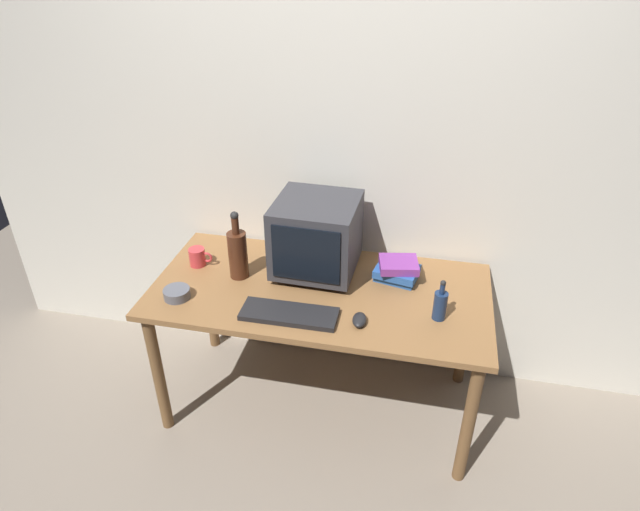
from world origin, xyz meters
name	(u,v)px	position (x,y,z in m)	size (l,w,h in m)	color
ground_plane	(320,401)	(0.00, 0.00, 0.00)	(6.00, 6.00, 0.00)	gray
back_wall	(339,150)	(0.00, 0.44, 1.25)	(4.00, 0.08, 2.50)	silver
desk	(320,304)	(0.00, 0.00, 0.65)	(1.56, 0.76, 0.73)	olive
crt_monitor	(316,236)	(-0.05, 0.15, 0.93)	(0.39, 0.40, 0.37)	#333338
keyboard	(289,314)	(-0.09, -0.23, 0.75)	(0.42, 0.15, 0.02)	black
computer_mouse	(359,320)	(0.22, -0.22, 0.75)	(0.06, 0.10, 0.04)	black
bottle_tall	(238,253)	(-0.40, 0.02, 0.86)	(0.09, 0.09, 0.34)	#472314
bottle_short	(440,304)	(0.55, -0.11, 0.81)	(0.06, 0.06, 0.19)	navy
book_stack	(397,270)	(0.34, 0.15, 0.79)	(0.22, 0.19, 0.10)	#28569E
mug	(198,257)	(-0.63, 0.07, 0.78)	(0.12, 0.08, 0.09)	#CC383D
cd_spindle	(177,293)	(-0.62, -0.21, 0.76)	(0.12, 0.12, 0.04)	#595B66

